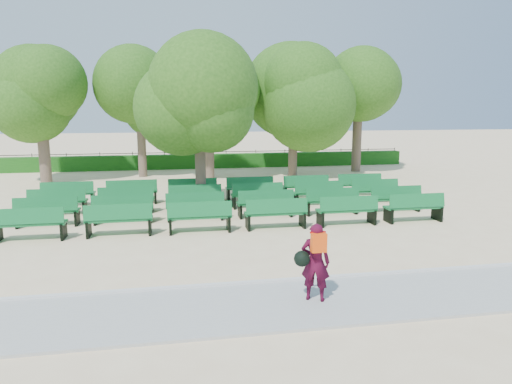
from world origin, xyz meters
TOP-DOWN VIEW (x-y plane):
  - ground at (0.00, 0.00)m, footprint 120.00×120.00m
  - paving at (0.00, -7.40)m, footprint 30.00×2.20m
  - curb at (0.00, -6.25)m, footprint 30.00×0.12m
  - hedge at (0.00, 14.00)m, footprint 26.00×0.70m
  - fence at (0.00, 14.40)m, footprint 26.00×0.10m
  - tree_line at (0.00, 10.00)m, footprint 21.80×6.80m
  - bench_array at (-0.51, 0.82)m, footprint 1.99×0.63m
  - tree_among at (-1.46, 1.68)m, footprint 4.04×4.04m
  - person at (0.19, -7.36)m, footprint 0.79×0.58m

SIDE VIEW (x-z plane):
  - ground at x=0.00m, z-range 0.00..0.00m
  - fence at x=0.00m, z-range -0.51..0.51m
  - tree_line at x=0.00m, z-range -3.52..3.52m
  - paving at x=0.00m, z-range 0.00..0.06m
  - curb at x=0.00m, z-range 0.00..0.10m
  - bench_array at x=-0.51m, z-range -0.52..0.73m
  - hedge at x=0.00m, z-range 0.00..0.90m
  - person at x=0.19m, z-range 0.09..1.65m
  - tree_among at x=-1.46m, z-range 1.06..6.85m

